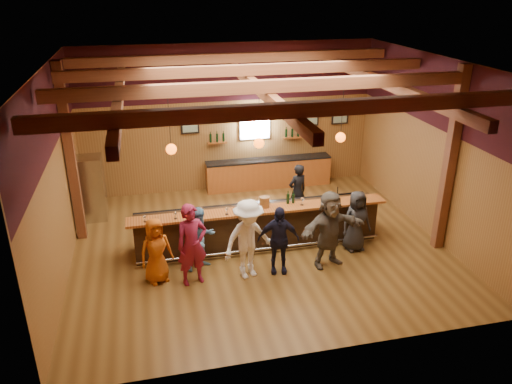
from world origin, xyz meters
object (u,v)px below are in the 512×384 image
at_px(customer_orange, 156,250).
at_px(customer_denim, 201,238).
at_px(bartender, 297,192).
at_px(bar_counter, 258,225).
at_px(bottle_a, 288,199).
at_px(customer_navy, 278,240).
at_px(customer_redvest, 192,245).
at_px(customer_brown, 329,229).
at_px(customer_white, 248,239).
at_px(stainless_fridge, 92,188).
at_px(customer_dark, 356,221).
at_px(back_bar_cabinet, 269,173).
at_px(ice_bucket, 264,202).

bearing_deg(customer_orange, customer_denim, -3.14).
bearing_deg(bartender, bar_counter, 22.33).
relative_size(customer_orange, bottle_a, 4.53).
distance_m(customer_orange, customer_navy, 2.70).
bearing_deg(customer_redvest, customer_brown, -13.41).
relative_size(bar_counter, customer_white, 3.39).
bearing_deg(customer_brown, stainless_fridge, 130.53).
distance_m(stainless_fridge, customer_denim, 4.18).
relative_size(customer_redvest, customer_brown, 1.01).
relative_size(bar_counter, stainless_fridge, 3.50).
bearing_deg(bar_counter, customer_dark, -19.70).
xyz_separation_m(bartender, bottle_a, (-0.68, -1.36, 0.45)).
bearing_deg(stainless_fridge, customer_orange, -66.42).
xyz_separation_m(customer_redvest, bartender, (3.17, 2.59, -0.14)).
height_order(customer_redvest, bartender, customer_redvest).
distance_m(back_bar_cabinet, customer_brown, 4.94).
relative_size(stainless_fridge, customer_redvest, 0.97).
bearing_deg(customer_redvest, stainless_fridge, 107.08).
relative_size(customer_denim, bartender, 0.95).
relative_size(customer_denim, customer_navy, 0.94).
distance_m(bar_counter, customer_navy, 1.42).
bearing_deg(customer_redvest, bar_counter, 23.83).
bearing_deg(back_bar_cabinet, customer_redvest, -120.85).
xyz_separation_m(customer_orange, customer_white, (1.99, -0.28, 0.18)).
bearing_deg(bartender, stainless_fridge, -31.10).
bearing_deg(customer_navy, customer_denim, 170.44).
xyz_separation_m(customer_redvest, customer_denim, (0.25, 0.56, -0.18)).
bearing_deg(ice_bucket, customer_redvest, -148.50).
bearing_deg(bartender, customer_denim, 16.48).
relative_size(customer_orange, ice_bucket, 5.72).
bearing_deg(bottle_a, customer_brown, -61.26).
xyz_separation_m(customer_orange, bottle_a, (3.26, 0.98, 0.49)).
height_order(bar_counter, back_bar_cabinet, bar_counter).
xyz_separation_m(customer_orange, customer_brown, (3.90, -0.20, 0.17)).
height_order(customer_navy, ice_bucket, customer_navy).
relative_size(stainless_fridge, customer_navy, 1.11).
bearing_deg(customer_brown, ice_bucket, 123.79).
relative_size(customer_dark, bartender, 0.97).
bearing_deg(bottle_a, back_bar_cabinet, 82.80).
bearing_deg(customer_brown, bar_counter, 120.47).
bearing_deg(customer_dark, back_bar_cabinet, 97.20).
distance_m(customer_redvest, customer_denim, 0.64).
distance_m(customer_orange, customer_dark, 4.82).
relative_size(bartender, ice_bucket, 6.03).
relative_size(customer_redvest, customer_navy, 1.15).
bearing_deg(back_bar_cabinet, customer_dark, -76.18).
height_order(bar_counter, bartender, bartender).
height_order(bar_counter, customer_white, customer_white).
xyz_separation_m(ice_bucket, bottle_a, (0.61, 0.07, -0.00)).
height_order(back_bar_cabinet, customer_white, customer_white).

